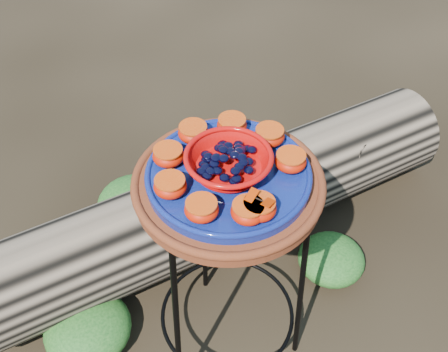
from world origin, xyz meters
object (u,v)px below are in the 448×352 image
object	(u,v)px
terracotta_saucer	(228,185)
cobalt_plate	(228,176)
driftwood_log	(228,201)
plant_stand	(228,276)
red_bowl	(228,164)

from	to	relation	value
terracotta_saucer	cobalt_plate	world-z (taller)	cobalt_plate
terracotta_saucer	cobalt_plate	distance (m)	0.03
cobalt_plate	driftwood_log	distance (m)	0.74
plant_stand	terracotta_saucer	distance (m)	0.37
terracotta_saucer	cobalt_plate	bearing A→B (deg)	0.00
terracotta_saucer	red_bowl	xyz separation A→B (m)	(0.00, 0.00, 0.07)
red_bowl	driftwood_log	xyz separation A→B (m)	(0.16, 0.42, -0.63)
plant_stand	cobalt_plate	size ratio (longest dim) A/B	1.84
terracotta_saucer	driftwood_log	xyz separation A→B (m)	(0.16, 0.42, -0.56)
cobalt_plate	red_bowl	world-z (taller)	red_bowl
plant_stand	terracotta_saucer	world-z (taller)	terracotta_saucer
plant_stand	red_bowl	distance (m)	0.44
plant_stand	terracotta_saucer	size ratio (longest dim) A/B	1.58
driftwood_log	terracotta_saucer	bearing A→B (deg)	-110.31
red_bowl	driftwood_log	distance (m)	0.77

